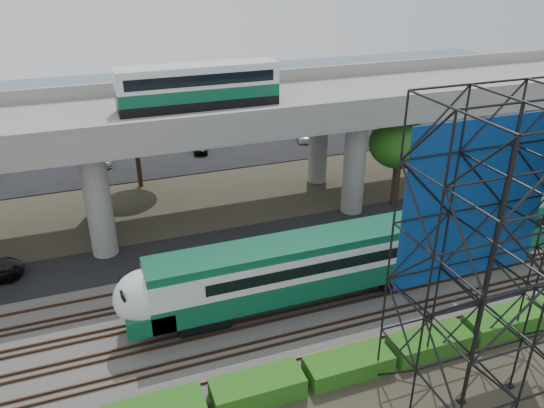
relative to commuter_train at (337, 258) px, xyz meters
name	(u,v)px	position (x,y,z in m)	size (l,w,h in m)	color
ground	(299,327)	(-3.31, -2.00, -2.88)	(140.00, 140.00, 0.00)	#474233
ballast_bed	(286,306)	(-3.31, 0.00, -2.78)	(90.00, 12.00, 0.20)	slate
service_road	(245,242)	(-3.31, 8.50, -2.84)	(90.00, 5.00, 0.08)	black
parking_lot	(183,144)	(-3.31, 32.00, -2.84)	(90.00, 18.00, 0.08)	black
harbor_water	(153,98)	(-3.31, 54.00, -2.87)	(140.00, 40.00, 0.03)	#455971
rail_tracks	(286,304)	(-3.31, 0.00, -2.60)	(90.00, 9.52, 0.16)	#472D1E
commuter_train	(337,258)	(0.00, 0.00, 0.00)	(29.30, 3.06, 4.30)	black
overpass	(220,118)	(-3.44, 14.00, 5.33)	(80.00, 12.00, 12.40)	#9E9B93
scaffold_tower	(516,267)	(3.50, -9.98, 4.59)	(9.36, 6.36, 15.00)	black
hedge_strip	(348,364)	(-2.31, -6.30, -2.32)	(34.60, 1.80, 1.20)	#215B14
trees	(164,156)	(-7.98, 14.17, 2.69)	(40.94, 16.94, 7.69)	#382314
parked_cars	(184,140)	(-3.27, 31.69, -2.18)	(39.18, 9.72, 1.31)	white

